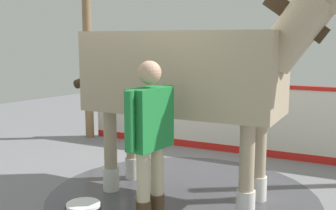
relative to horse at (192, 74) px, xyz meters
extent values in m
cube|color=gray|center=(0.50, -0.12, -1.48)|extent=(16.00, 16.00, 0.02)
cylinder|color=#4C4C54|center=(0.11, 0.02, -1.47)|extent=(3.24, 3.24, 0.00)
cube|color=silver|center=(0.50, -2.07, -0.91)|extent=(5.46, 1.08, 1.11)
cube|color=red|center=(0.50, -2.07, -0.33)|extent=(5.46, 1.11, 0.06)
cube|color=red|center=(0.50, -2.07, -1.41)|extent=(5.46, 1.09, 0.12)
cylinder|color=olive|center=(3.27, -1.35, 0.05)|extent=(0.16, 0.16, 3.02)
cube|color=tan|center=(0.11, 0.02, 0.02)|extent=(2.39, 1.33, 0.93)
cylinder|color=tan|center=(-0.69, -0.39, -0.95)|extent=(0.16, 0.16, 1.03)
cylinder|color=silver|center=(-0.69, -0.39, -1.32)|extent=(0.20, 0.20, 0.29)
cylinder|color=tan|center=(-0.78, 0.11, -0.95)|extent=(0.16, 0.16, 1.03)
cylinder|color=silver|center=(-0.78, 0.11, -1.32)|extent=(0.20, 0.20, 0.29)
cylinder|color=tan|center=(1.00, -0.07, -0.95)|extent=(0.16, 0.16, 1.03)
cylinder|color=silver|center=(1.00, -0.07, -1.32)|extent=(0.20, 0.20, 0.29)
cylinder|color=tan|center=(0.91, 0.43, -0.95)|extent=(0.16, 0.16, 1.03)
cylinder|color=silver|center=(0.91, 0.43, -1.32)|extent=(0.20, 0.20, 0.29)
cylinder|color=tan|center=(-1.11, -0.21, 0.48)|extent=(0.85, 0.56, 0.88)
cube|color=#382819|center=(-1.11, -0.21, 0.62)|extent=(0.67, 0.18, 0.54)
cylinder|color=#382819|center=(1.32, 0.25, -0.08)|extent=(0.71, 0.25, 0.35)
cylinder|color=#C6B793|center=(-0.18, 1.07, -0.89)|extent=(0.13, 0.13, 0.50)
cylinder|color=#47331E|center=(-0.17, 0.85, -1.30)|extent=(0.15, 0.15, 0.33)
cylinder|color=#C6B793|center=(-0.17, 0.85, -0.89)|extent=(0.13, 0.13, 0.50)
cube|color=#1E7F38|center=(-0.17, 0.96, -0.35)|extent=(0.23, 0.49, 0.59)
cylinder|color=#1E7F38|center=(-0.18, 1.25, -0.33)|extent=(0.09, 0.09, 0.56)
cylinder|color=#1E7F38|center=(-0.17, 0.67, -0.33)|extent=(0.09, 0.09, 0.56)
sphere|color=tan|center=(-0.17, 0.96, 0.09)|extent=(0.22, 0.22, 0.22)
cylinder|color=white|center=(0.17, 1.52, -1.11)|extent=(0.31, 0.31, 0.03)
camera|label=1|loc=(-2.66, 3.94, 0.40)|focal=44.34mm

